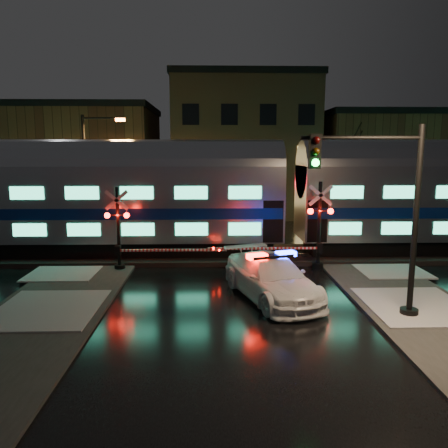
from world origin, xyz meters
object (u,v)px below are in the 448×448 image
Objects in this scene: streetlight at (90,170)px; crossing_signal_left at (126,237)px; police_car at (271,277)px; traffic_light at (386,219)px; crossing_signal_right at (312,234)px.

crossing_signal_left is at bearing -63.21° from streetlight.
traffic_light is at bearing -51.10° from police_car.
traffic_light is at bearing -81.13° from crossing_signal_right.
crossing_signal_left is 8.01m from streetlight.
crossing_signal_left is at bearing 159.80° from traffic_light.
police_car is 0.77× the size of streetlight.
streetlight is (-9.64, 10.65, 3.63)m from police_car.
crossing_signal_right reaches higher than crossing_signal_left.
crossing_signal_right is at bearing 0.03° from crossing_signal_left.
crossing_signal_left is 0.87× the size of traffic_light.
crossing_signal_right is 8.68m from crossing_signal_left.
crossing_signal_right is 1.06× the size of crossing_signal_left.
police_car is 4.73m from crossing_signal_right.
police_car is 14.82m from streetlight.
police_car is at bearing -32.32° from crossing_signal_left.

